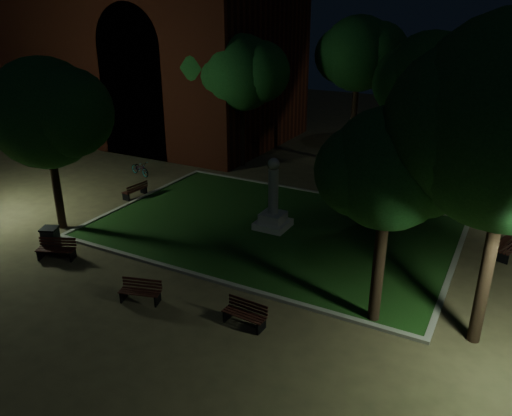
# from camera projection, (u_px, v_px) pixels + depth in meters

# --- Properties ---
(ground) EXTENTS (80.00, 80.00, 0.00)m
(ground) POSITION_uv_depth(u_px,v_px,m) (251.00, 247.00, 20.56)
(ground) COLOR #4B412A
(lawn) EXTENTS (15.00, 10.00, 0.08)m
(lawn) POSITION_uv_depth(u_px,v_px,m) (273.00, 228.00, 22.18)
(lawn) COLOR #193C13
(lawn) RESTS_ON ground
(lawn_kerb) EXTENTS (15.40, 10.40, 0.12)m
(lawn_kerb) POSITION_uv_depth(u_px,v_px,m) (273.00, 228.00, 22.17)
(lawn_kerb) COLOR slate
(lawn_kerb) RESTS_ON ground
(monument) EXTENTS (1.40, 1.40, 3.20)m
(monument) POSITION_uv_depth(u_px,v_px,m) (273.00, 209.00, 21.84)
(monument) COLOR #A29F94
(monument) RESTS_ON lawn
(building_main) EXTENTS (20.00, 12.00, 15.00)m
(building_main) POSITION_uv_depth(u_px,v_px,m) (150.00, 33.00, 35.99)
(building_main) COLOR #46190D
(building_main) RESTS_ON ground
(tree_west) EXTENTS (5.62, 4.59, 7.42)m
(tree_west) POSITION_uv_depth(u_px,v_px,m) (46.00, 114.00, 20.39)
(tree_west) COLOR black
(tree_west) RESTS_ON ground
(tree_north_wl) EXTENTS (5.41, 4.42, 7.81)m
(tree_north_wl) POSITION_uv_depth(u_px,v_px,m) (243.00, 73.00, 28.95)
(tree_north_wl) COLOR black
(tree_north_wl) RESTS_ON ground
(tree_north_er) EXTENTS (6.07, 4.95, 8.16)m
(tree_north_er) POSITION_uv_depth(u_px,v_px,m) (432.00, 81.00, 25.36)
(tree_north_er) COLOR black
(tree_north_er) RESTS_ON ground
(tree_se) EXTENTS (4.30, 3.51, 6.76)m
(tree_se) POSITION_uv_depth(u_px,v_px,m) (391.00, 170.00, 13.84)
(tree_se) COLOR black
(tree_se) RESTS_ON ground
(tree_nw) EXTENTS (5.79, 4.73, 8.25)m
(tree_nw) POSITION_uv_depth(u_px,v_px,m) (213.00, 65.00, 30.31)
(tree_nw) COLOR black
(tree_nw) RESTS_ON ground
(tree_far_north) EXTENTS (5.27, 4.30, 8.80)m
(tree_far_north) POSITION_uv_depth(u_px,v_px,m) (360.00, 54.00, 28.73)
(tree_far_north) COLOR black
(tree_far_north) RESTS_ON ground
(lamppost_nw) EXTENTS (1.18, 0.28, 4.28)m
(lamppost_nw) POSITION_uv_depth(u_px,v_px,m) (199.00, 106.00, 33.18)
(lamppost_nw) COLOR black
(lamppost_nw) RESTS_ON ground
(bench_near_left) EXTENTS (1.47, 0.87, 0.76)m
(bench_near_left) POSITION_uv_depth(u_px,v_px,m) (141.00, 292.00, 16.65)
(bench_near_left) COLOR black
(bench_near_left) RESTS_ON ground
(bench_near_right) EXTENTS (1.44, 0.57, 0.78)m
(bench_near_right) POSITION_uv_depth(u_px,v_px,m) (245.00, 314.00, 15.42)
(bench_near_right) COLOR black
(bench_near_right) RESTS_ON ground
(bench_west_near) EXTENTS (1.56, 1.08, 0.81)m
(bench_west_near) POSITION_uv_depth(u_px,v_px,m) (57.00, 249.00, 19.49)
(bench_west_near) COLOR black
(bench_west_near) RESTS_ON ground
(bench_left_side) EXTENTS (0.62, 1.44, 0.77)m
(bench_left_side) POSITION_uv_depth(u_px,v_px,m) (135.00, 191.00, 25.74)
(bench_left_side) COLOR black
(bench_left_side) RESTS_ON ground
(bench_right_side) EXTENTS (0.95, 1.57, 0.81)m
(bench_right_side) POSITION_uv_depth(u_px,v_px,m) (508.00, 248.00, 19.62)
(bench_right_side) COLOR black
(bench_right_side) RESTS_ON ground
(bench_far_side) EXTENTS (1.67, 1.04, 0.86)m
(bench_far_side) POSITION_uv_depth(u_px,v_px,m) (372.00, 181.00, 27.08)
(bench_far_side) COLOR black
(bench_far_side) RESTS_ON ground
(trash_bin) EXTENTS (0.81, 0.81, 1.06)m
(trash_bin) POSITION_uv_depth(u_px,v_px,m) (51.00, 240.00, 19.95)
(trash_bin) COLOR black
(trash_bin) RESTS_ON ground
(bicycle) EXTENTS (1.71, 0.98, 0.85)m
(bicycle) POSITION_uv_depth(u_px,v_px,m) (140.00, 168.00, 29.07)
(bicycle) COLOR black
(bicycle) RESTS_ON ground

